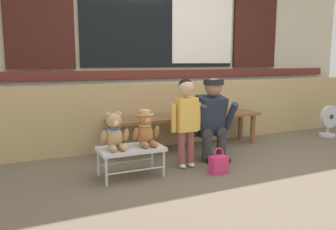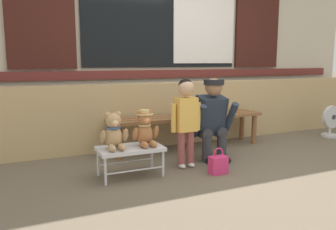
# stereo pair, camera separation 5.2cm
# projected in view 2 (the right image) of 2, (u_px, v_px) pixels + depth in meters

# --- Properties ---
(ground_plane) EXTENTS (60.00, 60.00, 0.00)m
(ground_plane) POSITION_uv_depth(u_px,v_px,m) (234.00, 172.00, 3.53)
(ground_plane) COLOR brown
(brick_low_wall) EXTENTS (6.92, 0.25, 0.85)m
(brick_low_wall) POSITION_uv_depth(u_px,v_px,m) (176.00, 113.00, 4.75)
(brick_low_wall) COLOR tan
(brick_low_wall) RESTS_ON ground
(shop_facade) EXTENTS (7.06, 0.26, 3.28)m
(shop_facade) POSITION_uv_depth(u_px,v_px,m) (161.00, 26.00, 5.02)
(shop_facade) COLOR beige
(shop_facade) RESTS_ON ground
(wooden_bench_long) EXTENTS (2.10, 0.40, 0.44)m
(wooden_bench_long) POSITION_uv_depth(u_px,v_px,m) (188.00, 120.00, 4.43)
(wooden_bench_long) COLOR brown
(wooden_bench_long) RESTS_ON ground
(small_display_bench) EXTENTS (0.64, 0.36, 0.30)m
(small_display_bench) POSITION_uv_depth(u_px,v_px,m) (130.00, 150.00, 3.36)
(small_display_bench) COLOR silver
(small_display_bench) RESTS_ON ground
(teddy_bear_plain) EXTENTS (0.28, 0.26, 0.36)m
(teddy_bear_plain) POSITION_uv_depth(u_px,v_px,m) (114.00, 132.00, 3.26)
(teddy_bear_plain) COLOR tan
(teddy_bear_plain) RESTS_ON small_display_bench
(teddy_bear_with_hat) EXTENTS (0.28, 0.27, 0.36)m
(teddy_bear_with_hat) POSITION_uv_depth(u_px,v_px,m) (145.00, 129.00, 3.39)
(teddy_bear_with_hat) COLOR #A86B3D
(teddy_bear_with_hat) RESTS_ON small_display_bench
(child_standing) EXTENTS (0.35, 0.18, 0.96)m
(child_standing) POSITION_uv_depth(u_px,v_px,m) (186.00, 113.00, 3.60)
(child_standing) COLOR #994C4C
(child_standing) RESTS_ON ground
(adult_crouching) EXTENTS (0.50, 0.49, 0.95)m
(adult_crouching) POSITION_uv_depth(u_px,v_px,m) (212.00, 119.00, 3.93)
(adult_crouching) COLOR #333338
(adult_crouching) RESTS_ON ground
(handbag_on_ground) EXTENTS (0.18, 0.11, 0.27)m
(handbag_on_ground) POSITION_uv_depth(u_px,v_px,m) (218.00, 164.00, 3.46)
(handbag_on_ground) COLOR #E53370
(handbag_on_ground) RESTS_ON ground
(floor_fan) EXTENTS (0.34, 0.24, 0.48)m
(floor_fan) POSITION_uv_depth(u_px,v_px,m) (331.00, 121.00, 5.12)
(floor_fan) COLOR silver
(floor_fan) RESTS_ON ground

